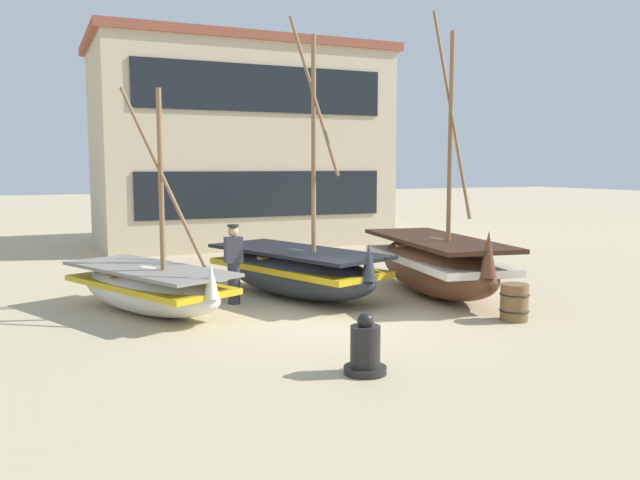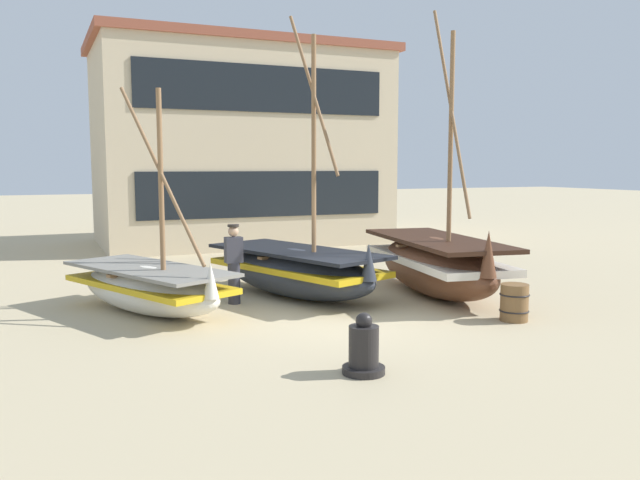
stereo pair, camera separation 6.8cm
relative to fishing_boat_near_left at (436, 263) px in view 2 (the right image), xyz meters
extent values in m
plane|color=tan|center=(-2.92, -1.14, -0.72)|extent=(120.00, 120.00, 0.00)
ellipsoid|color=brown|center=(0.00, 0.02, -0.07)|extent=(2.38, 4.97, 1.30)
cube|color=silver|center=(0.00, 0.02, 0.09)|extent=(2.37, 4.78, 0.16)
cube|color=#351E13|center=(0.00, 0.02, 0.52)|extent=(2.42, 4.88, 0.09)
cone|color=brown|center=(-0.34, -2.24, 0.51)|extent=(0.38, 0.38, 0.91)
cylinder|color=olive|center=(-0.09, -0.57, 2.58)|extent=(0.10, 0.10, 4.79)
cylinder|color=olive|center=(-0.09, -0.57, 3.35)|extent=(0.36, 1.91, 4.47)
cube|color=olive|center=(0.06, 0.38, 0.38)|extent=(1.61, 0.40, 0.06)
ellipsoid|color=#2D333D|center=(-2.95, 1.09, -0.19)|extent=(3.07, 4.79, 1.06)
cube|color=gold|center=(-2.95, 1.09, -0.06)|extent=(3.02, 4.62, 0.13)
cube|color=black|center=(-2.95, 1.09, 0.30)|extent=(3.08, 4.72, 0.07)
cone|color=#2D333D|center=(-2.22, -0.95, 0.29)|extent=(0.42, 0.42, 0.75)
cylinder|color=olive|center=(-2.76, 0.56, 2.46)|extent=(0.10, 0.10, 4.87)
cylinder|color=olive|center=(-2.76, 0.56, 3.67)|extent=(0.58, 1.46, 3.42)
cube|color=olive|center=(-3.06, 1.40, 0.18)|extent=(1.53, 0.68, 0.06)
ellipsoid|color=silver|center=(-6.22, 0.81, -0.26)|extent=(3.03, 4.32, 0.92)
cube|color=gold|center=(-6.22, 0.81, -0.15)|extent=(2.97, 4.18, 0.11)
cube|color=gray|center=(-6.22, 0.81, 0.16)|extent=(3.03, 4.26, 0.06)
cone|color=silver|center=(-5.41, -0.97, 0.15)|extent=(0.39, 0.39, 0.64)
cylinder|color=olive|center=(-6.01, 0.35, 1.77)|extent=(0.10, 0.10, 3.71)
cylinder|color=olive|center=(-6.01, 0.35, 2.06)|extent=(1.14, 2.40, 3.38)
cube|color=olive|center=(-6.34, 1.09, 0.06)|extent=(1.35, 0.72, 0.06)
cylinder|color=#33333D|center=(-4.44, 0.92, -0.28)|extent=(0.26, 0.26, 0.88)
cube|color=#383842|center=(-4.44, 0.92, 0.43)|extent=(0.36, 0.22, 0.54)
sphere|color=tan|center=(-4.44, 0.92, 0.82)|extent=(0.22, 0.22, 0.22)
cylinder|color=#2D2823|center=(-4.44, 0.92, 0.94)|extent=(0.24, 0.24, 0.05)
cylinder|color=black|center=(-4.08, -4.31, -0.67)|extent=(0.61, 0.61, 0.10)
cylinder|color=black|center=(-4.08, -4.31, -0.33)|extent=(0.43, 0.43, 0.58)
sphere|color=black|center=(-4.08, -4.31, 0.03)|extent=(0.23, 0.23, 0.23)
cylinder|color=brown|center=(-0.04, -2.67, -0.37)|extent=(0.52, 0.52, 0.70)
torus|color=black|center=(-0.04, -2.67, -0.22)|extent=(0.56, 0.56, 0.03)
torus|color=black|center=(-0.04, -2.67, -0.53)|extent=(0.56, 0.56, 0.03)
cube|color=beige|center=(-0.99, 11.85, 2.81)|extent=(10.34, 5.87, 7.07)
cube|color=brown|center=(-0.99, 11.85, 6.50)|extent=(10.76, 6.11, 0.30)
cube|color=black|center=(-0.99, 8.88, 1.22)|extent=(8.69, 0.06, 1.55)
cube|color=black|center=(-0.99, 8.88, 4.76)|extent=(8.69, 0.06, 1.55)
camera|label=1|loc=(-8.25, -12.16, 2.18)|focal=36.47mm
camera|label=2|loc=(-8.19, -12.18, 2.18)|focal=36.47mm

